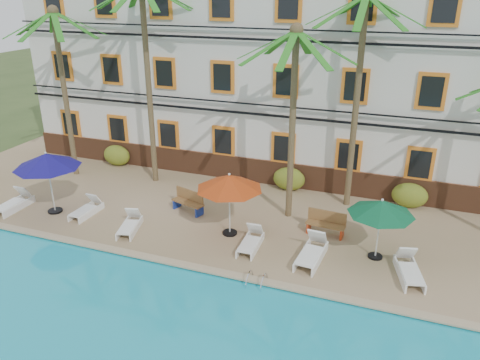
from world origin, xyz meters
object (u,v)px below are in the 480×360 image
at_px(lounger_a, 14,203).
at_px(lounger_b, 87,209).
at_px(umbrella_blue, 47,161).
at_px(umbrella_green, 381,208).
at_px(palm_a, 61,71).
at_px(umbrella_red, 229,182).
at_px(bench_left, 189,201).
at_px(lounger_c, 130,225).
at_px(lounger_e, 312,252).
at_px(lounger_f, 409,269).
at_px(bench_right, 326,223).
at_px(lounger_d, 251,241).
at_px(palm_c, 294,98).
at_px(palm_d, 359,75).
at_px(pool_ladder, 257,283).
at_px(palm_b, 147,58).

xyz_separation_m(lounger_a, lounger_b, (3.27, 0.62, -0.03)).
bearing_deg(umbrella_blue, umbrella_green, 4.32).
bearing_deg(palm_a, umbrella_red, -17.91).
xyz_separation_m(umbrella_blue, bench_left, (5.34, 2.04, -1.84)).
xyz_separation_m(lounger_c, bench_left, (1.44, 2.35, 0.21)).
bearing_deg(lounger_e, lounger_f, 1.50).
bearing_deg(bench_right, bench_left, -179.59).
bearing_deg(lounger_b, lounger_e, -1.30).
bearing_deg(lounger_d, bench_right, 39.89).
relative_size(lounger_b, bench_left, 1.06).
distance_m(palm_c, lounger_f, 7.38).
relative_size(palm_a, bench_right, 5.29).
relative_size(lounger_a, lounger_c, 1.04).
distance_m(palm_c, lounger_d, 5.63).
bearing_deg(lounger_b, lounger_c, -13.29).
bearing_deg(palm_c, umbrella_green, -29.48).
relative_size(umbrella_red, lounger_e, 1.24).
xyz_separation_m(umbrella_green, lounger_e, (-2.09, -0.95, -1.65)).
bearing_deg(lounger_d, palm_c, 78.18).
distance_m(palm_d, umbrella_red, 6.70).
relative_size(lounger_b, lounger_e, 0.82).
distance_m(umbrella_red, lounger_d, 2.31).
bearing_deg(palm_a, pool_ladder, -26.63).
xyz_separation_m(lounger_d, lounger_e, (2.26, -0.04, 0.04)).
relative_size(lounger_d, lounger_f, 0.88).
height_order(umbrella_blue, lounger_d, umbrella_blue).
bearing_deg(palm_b, pool_ladder, -41.15).
bearing_deg(bench_right, lounger_e, -93.40).
bearing_deg(umbrella_blue, palm_c, 18.23).
relative_size(palm_d, lounger_d, 5.14).
distance_m(palm_a, lounger_c, 8.77).
bearing_deg(bench_left, palm_b, 140.77).
bearing_deg(bench_left, pool_ladder, -42.45).
bearing_deg(pool_ladder, palm_a, 153.37).
relative_size(lounger_d, bench_left, 1.09).
xyz_separation_m(palm_c, umbrella_red, (-1.73, -2.30, -2.81)).
distance_m(lounger_a, lounger_d, 10.62).
bearing_deg(umbrella_green, pool_ladder, -139.93).
xyz_separation_m(palm_d, umbrella_red, (-3.86, -4.24, -3.47)).
relative_size(lounger_c, lounger_f, 0.91).
height_order(umbrella_red, lounger_c, umbrella_red).
distance_m(palm_a, lounger_b, 7.04).
bearing_deg(lounger_b, bench_right, 10.57).
distance_m(palm_c, lounger_b, 9.69).
relative_size(umbrella_red, umbrella_green, 1.11).
height_order(lounger_d, bench_right, bench_right).
height_order(palm_a, lounger_a, palm_a).
bearing_deg(palm_a, lounger_c, -35.75).
distance_m(lounger_a, lounger_f, 16.11).
bearing_deg(palm_b, lounger_d, -34.41).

